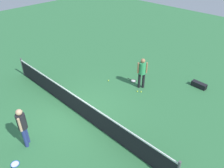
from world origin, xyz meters
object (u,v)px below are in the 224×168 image
player_far_side (22,125)px  tennis_ball_baseline (141,71)px  tennis_ball_stray_left (137,91)px  equipment_bag (200,85)px  tennis_ball_near_player (108,81)px  tennis_ball_midcourt (141,92)px  player_near_side (142,71)px  tennis_ball_by_net (111,125)px  tennis_racket_near_player (133,81)px  tennis_racket_far_player (14,165)px

player_far_side → tennis_ball_baseline: 7.66m
tennis_ball_stray_left → equipment_bag: 3.38m
tennis_ball_near_player → tennis_ball_midcourt: bearing=-168.5°
player_near_side → tennis_ball_midcourt: bearing=129.8°
tennis_ball_near_player → tennis_ball_by_net: 3.59m
tennis_ball_midcourt → tennis_racket_near_player: bearing=-29.2°
player_far_side → tennis_racket_far_player: bearing=124.4°
tennis_ball_midcourt → tennis_racket_far_player: bearing=86.3°
tennis_ball_by_net → tennis_racket_near_player: bearing=-64.7°
tennis_ball_baseline → tennis_racket_far_player: bearing=96.4°
player_near_side → tennis_ball_stray_left: bearing=107.0°
player_near_side → player_far_side: (0.68, 6.20, 0.00)m
player_near_side → tennis_ball_midcourt: (-0.30, 0.37, -0.98)m
player_near_side → tennis_racket_near_player: 1.24m
tennis_ball_baseline → equipment_bag: 3.42m
tennis_ball_by_net → tennis_ball_midcourt: size_ratio=1.00×
player_near_side → tennis_racket_far_player: player_near_side is taller
tennis_ball_near_player → player_far_side: bearing=100.5°
tennis_ball_near_player → tennis_ball_midcourt: size_ratio=1.00×
player_near_side → tennis_ball_stray_left: size_ratio=25.76×
tennis_ball_stray_left → equipment_bag: (-2.11, -2.65, 0.11)m
tennis_ball_by_net → tennis_ball_baseline: same height
tennis_ball_midcourt → tennis_ball_near_player: bearing=11.5°
tennis_racket_near_player → tennis_ball_midcourt: tennis_ball_midcourt is taller
equipment_bag → tennis_ball_midcourt: bearing=52.5°
tennis_ball_near_player → equipment_bag: (-3.94, -2.94, 0.11)m
tennis_ball_midcourt → tennis_ball_by_net: bearing=102.0°
player_near_side → tennis_ball_by_net: 3.51m
tennis_ball_near_player → equipment_bag: bearing=-143.3°
player_near_side → tennis_ball_baseline: size_ratio=25.76×
tennis_ball_stray_left → tennis_ball_midcourt: bearing=-145.3°
tennis_ball_baseline → tennis_ball_midcourt: bearing=128.1°
player_far_side → tennis_racket_near_player: player_far_side is taller
tennis_ball_baseline → equipment_bag: equipment_bag is taller
player_far_side → tennis_ball_stray_left: 5.86m
player_near_side → tennis_ball_midcourt: player_near_side is taller
tennis_racket_far_player → tennis_ball_near_player: 6.43m
tennis_ball_near_player → tennis_ball_baseline: (-0.62, -2.16, 0.00)m
tennis_racket_near_player → tennis_ball_baseline: 1.24m
player_far_side → equipment_bag: bearing=-109.3°
equipment_bag → tennis_ball_by_net: bearing=76.1°
tennis_racket_far_player → tennis_ball_stray_left: 6.54m
tennis_racket_far_player → tennis_ball_near_player: bearing=-75.9°
player_far_side → tennis_ball_by_net: bearing=-118.3°
tennis_ball_midcourt → equipment_bag: bearing=-127.5°
tennis_ball_near_player → tennis_ball_baseline: size_ratio=1.00×
tennis_racket_far_player → tennis_ball_by_net: (-1.04, -3.77, 0.02)m
tennis_racket_far_player → tennis_ball_by_net: tennis_ball_by_net is taller
player_near_side → tennis_ball_stray_left: 1.10m
tennis_ball_by_net → equipment_bag: bearing=-103.9°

